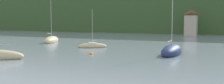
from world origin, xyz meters
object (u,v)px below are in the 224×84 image
sailboat_far_3 (172,51)px  sailboat_far_4 (92,46)px  sailboat_far_9 (52,40)px  mooring_buoy_near (91,54)px  shore_building_west (191,23)px

sailboat_far_3 → sailboat_far_4: bearing=76.6°
sailboat_far_3 → sailboat_far_9: sailboat_far_9 is taller
sailboat_far_9 → mooring_buoy_near: size_ratio=18.05×
shore_building_west → sailboat_far_4: bearing=-103.5°
sailboat_far_4 → sailboat_far_9: bearing=-52.9°
sailboat_far_9 → sailboat_far_3: bearing=-128.1°
sailboat_far_4 → shore_building_west: bearing=-133.2°
sailboat_far_3 → sailboat_far_4: sailboat_far_3 is taller
shore_building_west → sailboat_far_3: 46.40m
sailboat_far_9 → mooring_buoy_near: (16.21, -12.84, -0.41)m
sailboat_far_3 → mooring_buoy_near: bearing=114.0°
sailboat_far_4 → sailboat_far_3: bearing=136.4°
sailboat_far_3 → sailboat_far_4: size_ratio=1.41×
mooring_buoy_near → sailboat_far_9: bearing=141.6°
sailboat_far_9 → mooring_buoy_near: sailboat_far_9 is taller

